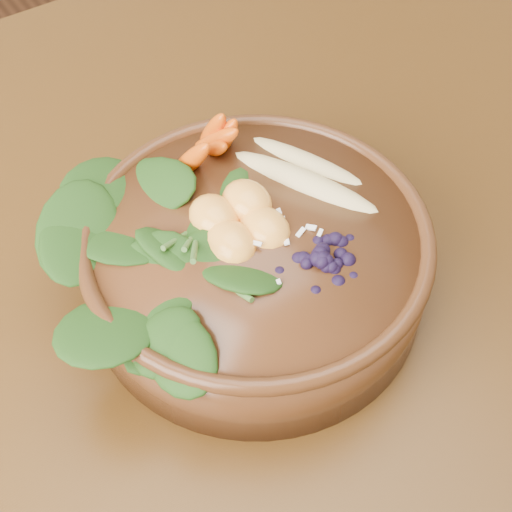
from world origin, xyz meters
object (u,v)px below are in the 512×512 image
(dining_table, at_px, (388,159))
(blueberry_pile, at_px, (324,247))
(kale_heap, at_px, (161,219))
(banana_halves, at_px, (306,159))
(carrot_cluster, at_px, (213,124))
(mandarin_cluster, at_px, (239,209))
(stoneware_bowl, at_px, (256,263))

(dining_table, bearing_deg, blueberry_pile, -144.68)
(kale_heap, distance_m, banana_halves, 0.15)
(banana_halves, distance_m, blueberry_pile, 0.11)
(carrot_cluster, bearing_deg, banana_halves, -66.94)
(banana_halves, relative_size, blueberry_pile, 1.25)
(banana_halves, distance_m, mandarin_cluster, 0.09)
(carrot_cluster, relative_size, blueberry_pile, 0.60)
(stoneware_bowl, height_order, carrot_cluster, carrot_cluster)
(kale_heap, distance_m, mandarin_cluster, 0.07)
(mandarin_cluster, bearing_deg, stoneware_bowl, -74.00)
(stoneware_bowl, bearing_deg, dining_table, 24.09)
(stoneware_bowl, bearing_deg, mandarin_cluster, 106.00)
(banana_halves, height_order, mandarin_cluster, mandarin_cluster)
(carrot_cluster, distance_m, mandarin_cluster, 0.09)
(kale_heap, height_order, banana_halves, kale_heap)
(stoneware_bowl, xyz_separation_m, banana_halves, (0.08, 0.04, 0.06))
(kale_heap, distance_m, carrot_cluster, 0.11)
(stoneware_bowl, relative_size, kale_heap, 1.53)
(dining_table, bearing_deg, kale_heap, -165.94)
(stoneware_bowl, xyz_separation_m, carrot_cluster, (0.02, 0.10, 0.09))
(carrot_cluster, xyz_separation_m, mandarin_cluster, (-0.03, -0.08, -0.03))
(stoneware_bowl, bearing_deg, blueberry_pile, -64.80)
(stoneware_bowl, bearing_deg, banana_halves, 25.08)
(kale_heap, bearing_deg, mandarin_cluster, -19.45)
(stoneware_bowl, height_order, kale_heap, kale_heap)
(stoneware_bowl, xyz_separation_m, kale_heap, (-0.07, 0.04, 0.07))
(dining_table, relative_size, mandarin_cluster, 15.86)
(mandarin_cluster, height_order, blueberry_pile, blueberry_pile)
(kale_heap, height_order, blueberry_pile, kale_heap)
(dining_table, distance_m, carrot_cluster, 0.36)
(blueberry_pile, bearing_deg, stoneware_bowl, 115.20)
(stoneware_bowl, height_order, blueberry_pile, blueberry_pile)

